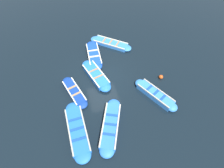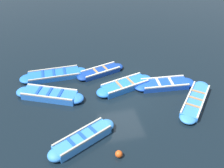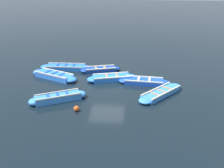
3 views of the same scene
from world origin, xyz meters
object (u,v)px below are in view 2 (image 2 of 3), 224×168
object	(u,v)px
boat_end_of_row	(83,139)
boat_inner_gap	(50,95)
boat_stern_in	(164,84)
boat_bow_out	(125,86)
buoy_orange_near	(119,154)
boat_broadside	(195,101)
boat_near_quay	(101,72)
boat_outer_right	(54,75)

from	to	relation	value
boat_end_of_row	boat_inner_gap	xyz separation A→B (m)	(3.59, 1.33, -0.02)
boat_end_of_row	boat_stern_in	bearing A→B (deg)	-58.67
boat_end_of_row	boat_stern_in	world-z (taller)	boat_end_of_row
boat_bow_out	buoy_orange_near	size ratio (longest dim) A/B	11.58
boat_bow_out	boat_stern_in	xyz separation A→B (m)	(-0.36, -2.27, -0.03)
boat_bow_out	boat_broadside	world-z (taller)	boat_bow_out
boat_bow_out	boat_broadside	distance (m)	3.93
boat_bow_out	boat_end_of_row	world-z (taller)	boat_end_of_row
boat_inner_gap	boat_stern_in	bearing A→B (deg)	-93.83
boat_stern_in	buoy_orange_near	xyz separation A→B (m)	(-4.29, 3.81, 0.00)
boat_inner_gap	buoy_orange_near	world-z (taller)	boat_inner_gap
boat_inner_gap	boat_near_quay	bearing A→B (deg)	-61.55
boat_stern_in	boat_end_of_row	bearing A→B (deg)	121.33
boat_broadside	buoy_orange_near	size ratio (longest dim) A/B	11.06
boat_inner_gap	boat_stern_in	xyz separation A→B (m)	(-0.44, -6.52, -0.03)
boat_end_of_row	boat_near_quay	world-z (taller)	boat_end_of_row
boat_bow_out	boat_inner_gap	size ratio (longest dim) A/B	0.94
boat_near_quay	buoy_orange_near	size ratio (longest dim) A/B	10.14
boat_broadside	boat_inner_gap	bearing A→B (deg)	73.80
boat_inner_gap	buoy_orange_near	distance (m)	5.44
boat_near_quay	boat_stern_in	bearing A→B (deg)	-122.82
boat_outer_right	boat_inner_gap	distance (m)	2.01
boat_broadside	boat_end_of_row	distance (m)	6.38
boat_bow_out	boat_near_quay	size ratio (longest dim) A/B	1.14
boat_end_of_row	boat_bow_out	bearing A→B (deg)	-39.64
boat_broadside	boat_end_of_row	size ratio (longest dim) A/B	1.03
boat_bow_out	buoy_orange_near	world-z (taller)	boat_bow_out
boat_outer_right	buoy_orange_near	distance (m)	7.12
buoy_orange_near	boat_near_quay	bearing A→B (deg)	-4.12
boat_broadside	boat_end_of_row	bearing A→B (deg)	102.66
boat_end_of_row	boat_inner_gap	world-z (taller)	boat_end_of_row
boat_near_quay	buoy_orange_near	xyz separation A→B (m)	(-6.44, 0.46, 0.01)
boat_near_quay	buoy_orange_near	distance (m)	6.46
boat_bow_out	boat_outer_right	world-z (taller)	boat_bow_out
boat_stern_in	boat_broadside	bearing A→B (deg)	-149.43
boat_end_of_row	boat_stern_in	distance (m)	6.07
boat_end_of_row	boat_near_quay	bearing A→B (deg)	-19.15
boat_outer_right	boat_broadside	bearing A→B (deg)	-120.03
boat_end_of_row	boat_outer_right	bearing A→B (deg)	10.22
boat_broadside	boat_outer_right	world-z (taller)	boat_outer_right
boat_broadside	boat_near_quay	size ratio (longest dim) A/B	1.09
boat_bow_out	boat_end_of_row	distance (m)	4.57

